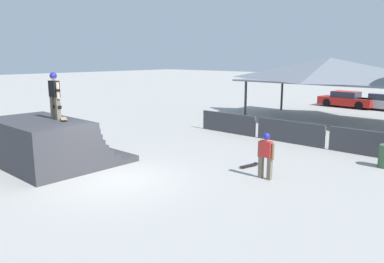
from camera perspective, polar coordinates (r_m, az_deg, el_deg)
name	(u,v)px	position (r m, az deg, el deg)	size (l,w,h in m)	color
ground_plane	(115,180)	(12.76, -11.64, -7.18)	(160.00, 160.00, 0.00)	#A3A09B
quarter_pipe_ramp	(48,144)	(14.95, -21.10, -1.86)	(4.17, 4.12, 1.74)	#38383D
skater_on_deck	(54,92)	(14.54, -20.23, 5.61)	(0.73, 0.25, 1.72)	#6B6051
skateboard_on_deck	(64,119)	(14.28, -18.96, 1.84)	(0.77, 0.50, 0.09)	red
bystander_walking	(266,152)	(12.58, 11.19, -3.09)	(0.61, 0.23, 1.56)	#6B6051
skateboard_on_ground	(250,165)	(14.06, 8.82, -5.09)	(0.36, 0.87, 0.09)	red
barrier_fence	(290,132)	(18.19, 14.67, -0.07)	(10.64, 0.12, 1.05)	#3D3D42
pavilion_shelter	(330,70)	(25.00, 20.27, 8.75)	(10.73, 5.68, 3.95)	#2D2D33
parked_car_red	(346,100)	(32.74, 22.48, 4.50)	(4.37, 1.88, 1.27)	red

